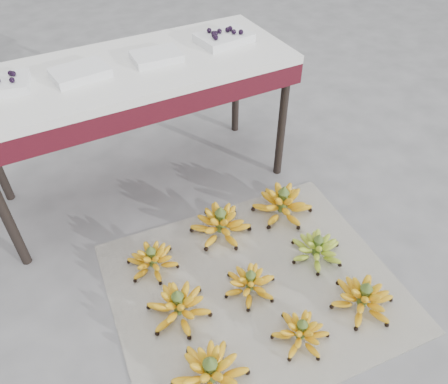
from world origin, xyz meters
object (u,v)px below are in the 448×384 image
bunch_front_right (363,298)px  tray_far_right (224,37)px  bunch_front_center (301,332)px  bunch_mid_right (317,249)px  newspaper_mat (254,286)px  bunch_back_left (152,260)px  bunch_mid_left (179,306)px  bunch_back_right (282,204)px  bunch_back_center (221,224)px  tray_right (157,56)px  bunch_mid_center (250,283)px  vendor_table (133,81)px  bunch_front_left (210,373)px  tray_left (80,73)px

bunch_front_right → tray_far_right: size_ratio=1.28×
bunch_front_center → bunch_mid_right: bearing=26.5°
bunch_front_center → bunch_front_right: size_ratio=0.81×
newspaper_mat → bunch_back_left: 0.49m
bunch_mid_left → bunch_mid_right: bunch_mid_left is taller
bunch_front_right → bunch_back_right: bunch_back_right is taller
bunch_mid_right → bunch_back_center: (-0.33, 0.35, 0.01)m
bunch_front_center → tray_right: size_ratio=1.26×
bunch_front_center → bunch_mid_left: (-0.39, 0.34, 0.01)m
bunch_front_right → bunch_back_center: 0.75m
bunch_mid_center → bunch_mid_left: bearing=-164.0°
vendor_table → tray_right: size_ratio=6.67×
bunch_front_center → bunch_back_center: (-0.01, 0.67, 0.01)m
bunch_mid_center → tray_far_right: (0.36, 0.92, 0.70)m
newspaper_mat → bunch_front_center: bearing=-84.9°
bunch_back_center → tray_right: 0.86m
bunch_back_left → bunch_back_right: size_ratio=0.92×
bunch_front_right → bunch_mid_center: (-0.38, 0.30, -0.01)m
bunch_mid_left → bunch_back_center: bunch_back_center is taller
bunch_mid_right → vendor_table: size_ratio=0.22×
bunch_front_left → tray_left: bearing=114.7°
newspaper_mat → bunch_mid_left: (-0.36, 0.03, 0.06)m
bunch_back_right → tray_far_right: bearing=89.4°
vendor_table → tray_right: 0.16m
bunch_front_center → bunch_back_right: bearing=43.7°
bunch_back_right → tray_left: 1.17m
vendor_table → tray_far_right: size_ratio=5.43×
bunch_front_center → tray_left: bearing=91.4°
bunch_mid_right → tray_far_right: bearing=114.7°
newspaper_mat → bunch_back_left: size_ratio=4.07×
bunch_front_right → bunch_mid_right: (-0.00, 0.32, -0.00)m
bunch_mid_left → bunch_front_center: bearing=-61.9°
bunch_front_left → tray_right: size_ratio=1.65×
bunch_back_center → tray_right: size_ratio=1.58×
bunch_mid_right → bunch_back_center: bearing=156.8°
bunch_front_left → tray_right: (0.33, 1.18, 0.69)m
bunch_front_center → bunch_back_left: bunch_back_left is taller
bunch_back_center → tray_left: (-0.42, 0.52, 0.69)m
bunch_front_center → bunch_back_center: 0.67m
bunch_mid_center → bunch_back_left: bearing=158.1°
tray_right → vendor_table: bearing=172.6°
bunch_mid_left → vendor_table: (0.19, 0.87, 0.59)m
bunch_front_right → bunch_mid_right: 0.32m
bunch_mid_center → bunch_mid_right: bunch_mid_right is taller
bunch_front_left → bunch_front_center: size_ratio=1.31×
bunch_mid_left → tray_right: 1.14m
bunch_mid_right → bunch_front_left: bearing=-133.6°
bunch_mid_left → bunch_back_right: bearing=2.2°
bunch_back_right → tray_right: size_ratio=1.44×
bunch_front_right → bunch_mid_right: bunch_front_right is taller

